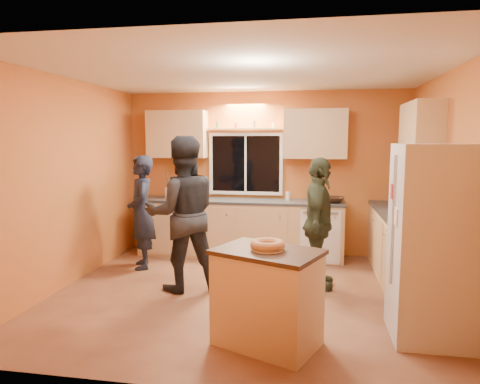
% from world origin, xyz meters
% --- Properties ---
extents(ground, '(4.50, 4.50, 0.00)m').
position_xyz_m(ground, '(0.00, 0.00, 0.00)').
color(ground, brown).
rests_on(ground, ground).
extents(room_shell, '(4.54, 4.04, 2.61)m').
position_xyz_m(room_shell, '(0.12, 0.41, 1.62)').
color(room_shell, '#CE6635').
rests_on(room_shell, ground).
extents(back_counter, '(4.23, 0.62, 0.90)m').
position_xyz_m(back_counter, '(0.01, 1.70, 0.45)').
color(back_counter, tan).
rests_on(back_counter, ground).
extents(right_counter, '(0.62, 1.84, 0.90)m').
position_xyz_m(right_counter, '(1.95, 0.50, 0.45)').
color(right_counter, tan).
rests_on(right_counter, ground).
extents(refrigerator, '(0.72, 0.70, 1.80)m').
position_xyz_m(refrigerator, '(1.89, -0.80, 0.90)').
color(refrigerator, silver).
rests_on(refrigerator, ground).
extents(island, '(1.07, 0.92, 0.87)m').
position_xyz_m(island, '(0.40, -1.19, 0.44)').
color(island, tan).
rests_on(island, ground).
extents(bundt_pastry, '(0.31, 0.31, 0.09)m').
position_xyz_m(bundt_pastry, '(0.40, -1.19, 0.92)').
color(bundt_pastry, tan).
rests_on(bundt_pastry, island).
extents(person_left, '(0.60, 0.70, 1.62)m').
position_xyz_m(person_left, '(-1.63, 0.84, 0.81)').
color(person_left, black).
rests_on(person_left, ground).
extents(person_center, '(1.13, 1.03, 1.88)m').
position_xyz_m(person_center, '(-0.78, 0.08, 0.94)').
color(person_center, black).
rests_on(person_center, ground).
extents(person_right, '(0.45, 0.97, 1.62)m').
position_xyz_m(person_right, '(0.86, 0.42, 0.81)').
color(person_right, '#2D3521').
rests_on(person_right, ground).
extents(mixing_bowl, '(0.38, 0.38, 0.08)m').
position_xyz_m(mixing_bowl, '(1.08, 1.66, 0.94)').
color(mixing_bowl, black).
rests_on(mixing_bowl, back_counter).
extents(utensil_crock, '(0.14, 0.14, 0.17)m').
position_xyz_m(utensil_crock, '(-1.50, 1.68, 0.99)').
color(utensil_crock, '#F1E0C9').
rests_on(utensil_crock, back_counter).
extents(potted_plant, '(0.28, 0.25, 0.27)m').
position_xyz_m(potted_plant, '(1.96, 0.16, 1.04)').
color(potted_plant, gray).
rests_on(potted_plant, right_counter).
extents(red_box, '(0.17, 0.14, 0.07)m').
position_xyz_m(red_box, '(1.96, 0.57, 0.94)').
color(red_box, maroon).
rests_on(red_box, right_counter).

